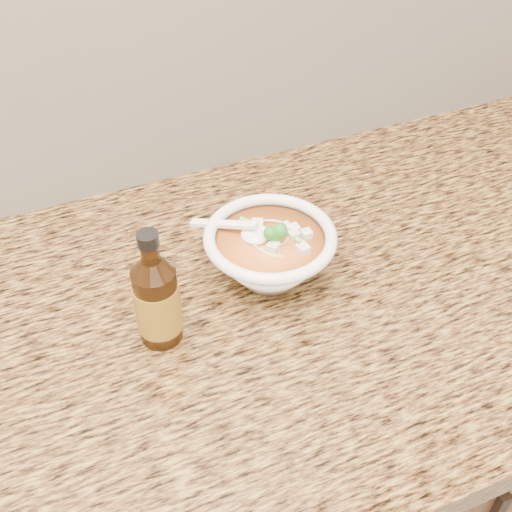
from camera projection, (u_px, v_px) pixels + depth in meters
name	position (u px, v px, depth m)	size (l,w,h in m)	color
counter_slab	(5.00, 386.00, 0.77)	(4.00, 0.68, 0.04)	olive
soup_bowl	(270.00, 254.00, 0.85)	(0.18, 0.18, 0.10)	white
hot_sauce_bottle	(157.00, 300.00, 0.76)	(0.06, 0.06, 0.17)	#3B1D08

